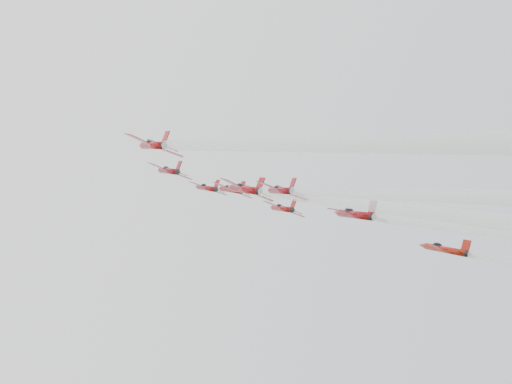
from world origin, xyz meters
TOP-DOWN VIEW (x-y plane):
  - jet_lead at (-0.28, 23.08)m, footprint 9.21×11.42m
  - jet_row2_left at (-12.94, 12.89)m, footprint 9.21×11.43m
  - jet_row2_center at (-1.62, 8.90)m, footprint 8.53×10.58m
  - jet_row2_right at (12.04, 12.44)m, footprint 9.56×11.86m
  - jet_center at (-3.37, -41.47)m, footprint 10.56×94.20m
  - jet_rear_farleft at (-25.74, -48.86)m, footprint 8.43×75.19m
  - jet_rear_left at (-5.46, -47.67)m, footprint 8.35×74.56m

SIDE VIEW (x-z plane):
  - jet_rear_farleft at x=-25.74m, z-range 89.67..143.95m
  - jet_rear_left at x=-5.46m, z-range 90.74..144.57m
  - jet_center at x=-3.37m, z-range 88.10..156.10m
  - jet_row2_center at x=-1.62m, z-range 154.33..162.15m
  - jet_row2_right at x=12.04m, z-range 156.40..165.17m
  - jet_row2_left at x=-12.94m, z-range 156.87..165.32m
  - jet_lead at x=-0.28m, z-range 164.18..172.62m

